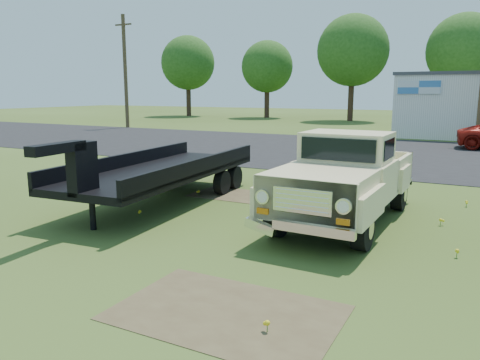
# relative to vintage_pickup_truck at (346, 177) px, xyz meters

# --- Properties ---
(ground) EXTENTS (140.00, 140.00, 0.00)m
(ground) POSITION_rel_vintage_pickup_truck_xyz_m (-1.67, -2.20, -1.04)
(ground) COLOR #354917
(ground) RESTS_ON ground
(asphalt_lot) EXTENTS (90.00, 14.00, 0.02)m
(asphalt_lot) POSITION_rel_vintage_pickup_truck_xyz_m (-1.67, 12.80, -1.04)
(asphalt_lot) COLOR black
(asphalt_lot) RESTS_ON ground
(dirt_patch_a) EXTENTS (3.00, 2.00, 0.01)m
(dirt_patch_a) POSITION_rel_vintage_pickup_truck_xyz_m (-0.17, -5.20, -1.04)
(dirt_patch_a) COLOR #4B3E28
(dirt_patch_a) RESTS_ON ground
(dirt_patch_b) EXTENTS (2.20, 1.60, 0.01)m
(dirt_patch_b) POSITION_rel_vintage_pickup_truck_xyz_m (-3.67, 1.30, -1.04)
(dirt_patch_b) COLOR #4B3E28
(dirt_patch_b) RESTS_ON ground
(utility_pole_west) EXTENTS (1.60, 0.30, 9.00)m
(utility_pole_west) POSITION_rel_vintage_pickup_truck_xyz_m (-23.67, 19.80, 3.57)
(utility_pole_west) COLOR #41321E
(utility_pole_west) RESTS_ON ground
(treeline_a) EXTENTS (6.40, 6.40, 9.52)m
(treeline_a) POSITION_rel_vintage_pickup_truck_xyz_m (-29.67, 37.80, 5.26)
(treeline_a) COLOR #392419
(treeline_a) RESTS_ON ground
(treeline_b) EXTENTS (5.76, 5.76, 8.57)m
(treeline_b) POSITION_rel_vintage_pickup_truck_xyz_m (-19.67, 38.80, 4.63)
(treeline_b) COLOR #392419
(treeline_b) RESTS_ON ground
(treeline_c) EXTENTS (7.04, 7.04, 10.47)m
(treeline_c) POSITION_rel_vintage_pickup_truck_xyz_m (-9.67, 37.30, 5.90)
(treeline_c) COLOR #392419
(treeline_c) RESTS_ON ground
(treeline_d) EXTENTS (6.72, 6.72, 10.00)m
(treeline_d) POSITION_rel_vintage_pickup_truck_xyz_m (0.33, 38.30, 5.58)
(treeline_d) COLOR #392419
(treeline_d) RESTS_ON ground
(vintage_pickup_truck) EXTENTS (2.36, 5.76, 2.07)m
(vintage_pickup_truck) POSITION_rel_vintage_pickup_truck_xyz_m (0.00, 0.00, 0.00)
(vintage_pickup_truck) COLOR #D0C28B
(vintage_pickup_truck) RESTS_ON ground
(flatbed_trailer) EXTENTS (2.98, 7.44, 1.98)m
(flatbed_trailer) POSITION_rel_vintage_pickup_truck_xyz_m (-4.86, -0.41, -0.04)
(flatbed_trailer) COLOR black
(flatbed_trailer) RESTS_ON ground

